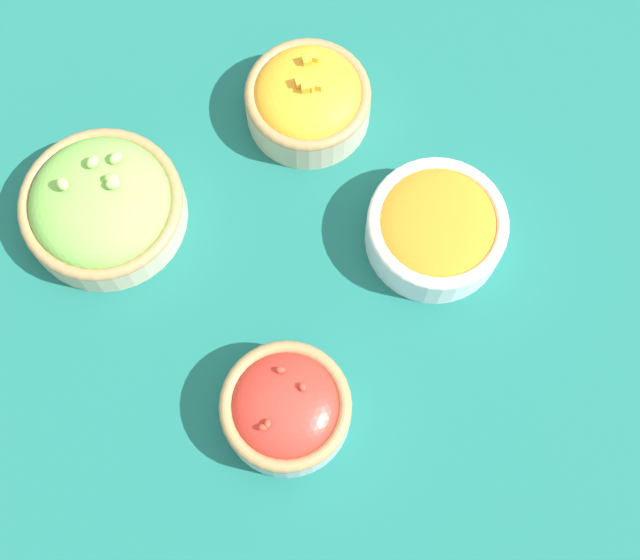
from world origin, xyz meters
The scene contains 5 objects.
ground_plane centered at (0.00, 0.00, 0.00)m, with size 3.00×3.00×0.00m, color #196056.
bowl_cherry_tomatoes centered at (0.08, -0.09, 0.03)m, with size 0.12×0.12×0.06m.
bowl_squash centered at (-0.16, 0.10, 0.03)m, with size 0.12×0.12×0.07m.
bowl_carrots centered at (0.02, 0.12, 0.03)m, with size 0.13×0.13×0.05m.
bowl_lettuce centered at (-0.18, -0.13, 0.03)m, with size 0.16×0.16×0.07m.
Camera 1 is at (0.21, -0.14, 0.80)m, focal length 50.00 mm.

